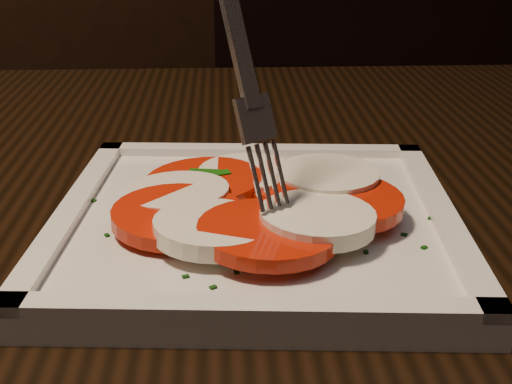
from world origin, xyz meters
The scene contains 5 objects.
table centered at (-0.26, 0.23, 0.65)m, with size 1.24×0.86×0.75m.
chair centered at (-0.34, 0.90, 0.53)m, with size 0.54×0.54×0.93m.
plate centered at (-0.18, 0.13, 0.76)m, with size 0.24×0.24×0.01m, color silver.
caprese_salad centered at (-0.18, 0.13, 0.77)m, with size 0.21×0.19×0.02m.
fork centered at (-0.20, 0.13, 0.88)m, with size 0.03×0.07×0.19m, color white, non-canonical shape.
Camera 1 is at (-0.22, -0.26, 0.94)m, focal length 50.00 mm.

